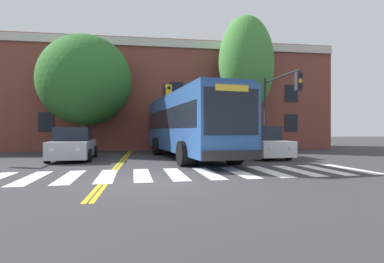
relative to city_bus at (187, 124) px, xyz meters
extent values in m
plane|color=#38383A|center=(-1.89, -7.69, -1.92)|extent=(120.00, 120.00, 0.00)
cube|color=white|center=(-5.91, -6.24, -1.92)|extent=(0.72, 3.18, 0.01)
cube|color=white|center=(-4.74, -6.19, -1.92)|extent=(0.72, 3.18, 0.01)
cube|color=white|center=(-3.57, -6.13, -1.92)|extent=(0.72, 3.18, 0.01)
cube|color=white|center=(-2.40, -6.08, -1.92)|extent=(0.72, 3.18, 0.01)
cube|color=white|center=(-1.22, -6.02, -1.92)|extent=(0.72, 3.18, 0.01)
cube|color=white|center=(-0.05, -5.96, -1.92)|extent=(0.72, 3.18, 0.01)
cube|color=white|center=(1.12, -5.91, -1.92)|extent=(0.72, 3.18, 0.01)
cube|color=white|center=(2.30, -5.85, -1.92)|extent=(0.72, 3.18, 0.01)
cube|color=white|center=(3.47, -5.79, -1.92)|extent=(0.72, 3.18, 0.01)
cube|color=white|center=(4.64, -5.74, -1.92)|extent=(0.72, 3.18, 0.01)
cube|color=white|center=(5.82, -5.68, -1.92)|extent=(0.72, 3.18, 0.01)
cube|color=gold|center=(-3.54, 7.95, -1.92)|extent=(0.12, 36.00, 0.01)
cube|color=gold|center=(-3.38, 7.95, -1.92)|extent=(0.12, 36.00, 0.01)
cube|color=#2D5699|center=(0.00, 0.03, -0.03)|extent=(4.17, 12.12, 2.90)
cube|color=black|center=(1.21, 0.21, 0.26)|extent=(1.65, 10.82, 1.04)
cube|color=black|center=(-1.21, -0.15, 0.26)|extent=(1.65, 10.82, 1.04)
cube|color=black|center=(0.88, -5.86, 0.32)|extent=(2.16, 0.35, 1.74)
cube|color=yellow|center=(0.88, -5.87, 1.19)|extent=(1.32, 0.23, 0.24)
cube|color=#232326|center=(0.89, -5.89, -1.30)|extent=(2.37, 0.45, 0.36)
cube|color=#294E89|center=(0.00, 0.03, 1.50)|extent=(3.95, 11.62, 0.16)
cylinder|color=black|center=(1.69, -3.45, -1.38)|extent=(0.72, 1.16, 1.09)
cylinder|color=black|center=(-0.60, -3.79, -1.38)|extent=(0.72, 1.16, 1.09)
cylinder|color=black|center=(0.74, 2.84, -1.38)|extent=(0.72, 1.16, 1.09)
cylinder|color=black|center=(-1.55, 2.50, -1.38)|extent=(0.72, 1.16, 1.09)
cube|color=#B7BABF|center=(-6.03, -0.17, -1.33)|extent=(2.14, 4.61, 0.82)
cube|color=black|center=(-6.04, -0.04, -0.57)|extent=(1.80, 2.27, 0.70)
cube|color=white|center=(-5.33, -2.40, -1.25)|extent=(0.20, 0.05, 0.14)
cube|color=white|center=(-6.43, -2.47, -1.25)|extent=(0.20, 0.05, 0.14)
cylinder|color=black|center=(-5.00, -1.50, -1.59)|extent=(0.26, 0.67, 0.66)
cylinder|color=black|center=(-6.87, -1.63, -1.59)|extent=(0.26, 0.67, 0.66)
cylinder|color=black|center=(-5.19, 1.28, -1.59)|extent=(0.26, 0.67, 0.66)
cylinder|color=black|center=(-7.06, 1.15, -1.59)|extent=(0.26, 0.67, 0.66)
cube|color=white|center=(4.18, -0.27, -1.34)|extent=(2.04, 4.83, 0.81)
cube|color=black|center=(4.17, -0.12, -0.55)|extent=(1.74, 2.35, 0.77)
cube|color=white|center=(4.84, -2.63, -1.26)|extent=(0.20, 0.05, 0.14)
cube|color=white|center=(3.75, -2.68, -1.26)|extent=(0.20, 0.05, 0.14)
cylinder|color=black|center=(5.18, -1.69, -1.59)|extent=(0.25, 0.67, 0.66)
cylinder|color=black|center=(3.33, -1.78, -1.59)|extent=(0.25, 0.67, 0.66)
cylinder|color=black|center=(5.04, 1.25, -1.59)|extent=(0.25, 0.67, 0.66)
cylinder|color=black|center=(3.18, 1.16, -1.59)|extent=(0.25, 0.67, 0.66)
cube|color=navy|center=(-0.56, 8.75, -1.14)|extent=(2.08, 4.69, 1.15)
cube|color=black|center=(-0.56, 8.80, -0.13)|extent=(1.85, 2.92, 0.88)
cube|color=white|center=(0.08, 6.41, -1.03)|extent=(0.20, 0.04, 0.14)
cube|color=white|center=(-1.12, 6.39, -1.03)|extent=(0.20, 0.04, 0.14)
cylinder|color=black|center=(0.49, 7.32, -1.54)|extent=(0.23, 0.76, 0.76)
cylinder|color=black|center=(-1.56, 7.29, -1.54)|extent=(0.23, 0.76, 0.76)
cylinder|color=black|center=(0.45, 10.21, -1.54)|extent=(0.23, 0.76, 0.76)
cylinder|color=black|center=(-1.60, 10.18, -1.54)|extent=(0.23, 0.76, 0.76)
cylinder|color=#28282D|center=(5.70, 2.77, 0.64)|extent=(0.16, 0.16, 5.12)
cylinder|color=#28282D|center=(5.76, 0.54, 2.86)|extent=(0.24, 4.47, 0.11)
cube|color=#28282D|center=(5.82, -1.54, 2.26)|extent=(0.35, 0.29, 1.00)
cylinder|color=black|center=(5.83, -1.69, 2.56)|extent=(0.22, 0.04, 0.22)
cylinder|color=orange|center=(5.83, -1.69, 2.26)|extent=(0.22, 0.04, 0.22)
cylinder|color=black|center=(5.83, -1.69, 1.96)|extent=(0.22, 0.04, 0.22)
cylinder|color=#28282D|center=(-1.06, 4.59, 0.52)|extent=(0.16, 0.16, 4.88)
cylinder|color=#28282D|center=(-0.98, 3.20, 2.54)|extent=(0.28, 2.79, 0.11)
cube|color=yellow|center=(-0.90, 1.96, 1.94)|extent=(0.36, 0.30, 1.00)
cylinder|color=black|center=(-0.89, 1.81, 2.24)|extent=(0.22, 0.04, 0.22)
cylinder|color=orange|center=(-0.89, 1.81, 1.94)|extent=(0.22, 0.04, 0.22)
cylinder|color=black|center=(-0.89, 1.81, 1.64)|extent=(0.22, 0.04, 0.22)
cylinder|color=brown|center=(5.09, 4.90, -0.19)|extent=(0.63, 0.63, 3.46)
ellipsoid|color=#428438|center=(5.09, 4.90, 4.59)|extent=(5.69, 5.55, 7.18)
cylinder|color=#4C3D2D|center=(-6.43, 4.63, -0.75)|extent=(0.53, 0.53, 2.35)
ellipsoid|color=#2D6B28|center=(-6.43, 4.63, 3.01)|extent=(8.76, 9.06, 6.07)
cube|color=brown|center=(-4.76, 9.78, 2.42)|extent=(35.70, 6.31, 8.68)
cube|color=beige|center=(-4.76, 6.54, 6.36)|extent=(35.70, 0.16, 0.60)
cube|color=black|center=(-9.52, 6.59, 0.25)|extent=(1.10, 0.06, 1.40)
cube|color=black|center=(0.00, 6.59, 0.25)|extent=(1.10, 0.06, 1.40)
cube|color=black|center=(9.52, 6.59, 0.25)|extent=(1.10, 0.06, 1.40)
cube|color=black|center=(-9.52, 6.59, 2.68)|extent=(1.10, 0.06, 1.40)
cube|color=black|center=(0.00, 6.59, 2.68)|extent=(1.10, 0.06, 1.40)
cube|color=black|center=(9.52, 6.59, 2.68)|extent=(1.10, 0.06, 1.40)
camera|label=1|loc=(-2.21, -16.55, -0.39)|focal=28.00mm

